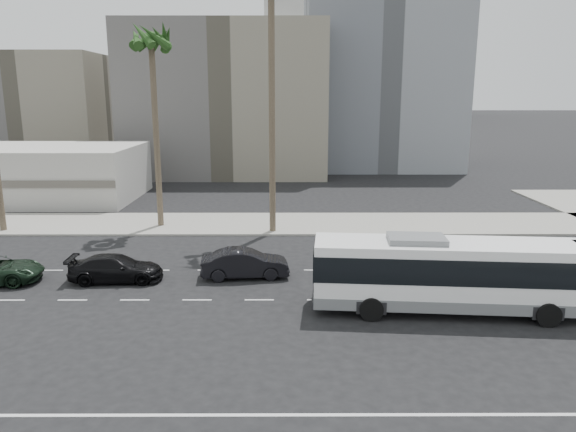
{
  "coord_description": "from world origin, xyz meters",
  "views": [
    {
      "loc": [
        -4.68,
        -24.16,
        9.61
      ],
      "look_at": [
        -4.6,
        4.0,
        3.26
      ],
      "focal_mm": 33.27,
      "sensor_mm": 36.0,
      "label": 1
    }
  ],
  "objects_px": {
    "car_b": "(116,268)",
    "car_a": "(245,264)",
    "city_bus": "(450,273)",
    "palm_mid": "(151,44)"
  },
  "relations": [
    {
      "from": "car_b",
      "to": "car_a",
      "type": "bearing_deg",
      "value": -88.17
    },
    {
      "from": "city_bus",
      "to": "car_b",
      "type": "distance_m",
      "value": 16.96
    },
    {
      "from": "car_b",
      "to": "palm_mid",
      "type": "distance_m",
      "value": 17.3
    },
    {
      "from": "car_a",
      "to": "car_b",
      "type": "xyz_separation_m",
      "value": [
        -6.78,
        -0.58,
        -0.07
      ]
    },
    {
      "from": "city_bus",
      "to": "palm_mid",
      "type": "bearing_deg",
      "value": 141.08
    },
    {
      "from": "car_a",
      "to": "car_b",
      "type": "relative_size",
      "value": 0.97
    },
    {
      "from": "car_a",
      "to": "car_b",
      "type": "height_order",
      "value": "car_a"
    },
    {
      "from": "palm_mid",
      "to": "car_b",
      "type": "bearing_deg",
      "value": -88.09
    },
    {
      "from": "city_bus",
      "to": "car_b",
      "type": "relative_size",
      "value": 2.56
    },
    {
      "from": "city_bus",
      "to": "palm_mid",
      "type": "relative_size",
      "value": 0.85
    }
  ]
}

